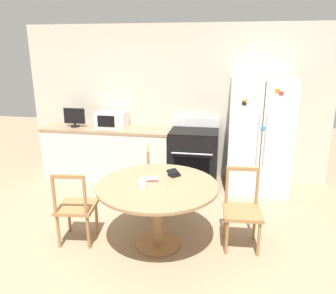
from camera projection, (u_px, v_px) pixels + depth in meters
name	position (u px, v px, depth m)	size (l,w,h in m)	color
ground_plane	(136.00, 261.00, 3.52)	(14.00, 14.00, 0.00)	#9E8466
back_wall	(174.00, 103.00, 5.66)	(5.20, 0.10, 2.60)	beige
kitchen_counter	(108.00, 153.00, 5.74)	(2.21, 0.64, 0.90)	silver
refrigerator	(259.00, 135.00, 5.12)	(0.94, 0.77, 1.80)	white
oven_range	(194.00, 157.00, 5.46)	(0.78, 0.68, 1.08)	black
microwave	(112.00, 119.00, 5.61)	(0.51, 0.35, 0.27)	white
countertop_tv	(74.00, 117.00, 5.63)	(0.36, 0.16, 0.32)	black
dining_table	(158.00, 195.00, 3.63)	(1.34, 1.34, 0.76)	#997551
dining_chair_left	(76.00, 208.00, 3.77)	(0.46, 0.46, 0.90)	#9E7042
dining_chair_right	(242.00, 211.00, 3.70)	(0.44, 0.44, 0.90)	#9E7042
dining_chair_far	(160.00, 179.00, 4.60)	(0.51, 0.51, 0.90)	#9E7042
candle_glass	(142.00, 185.00, 3.50)	(0.09, 0.09, 0.08)	silver
folded_napkin	(150.00, 179.00, 3.68)	(0.19, 0.09, 0.05)	pink
wallet	(174.00, 173.00, 3.84)	(0.17, 0.17, 0.07)	black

